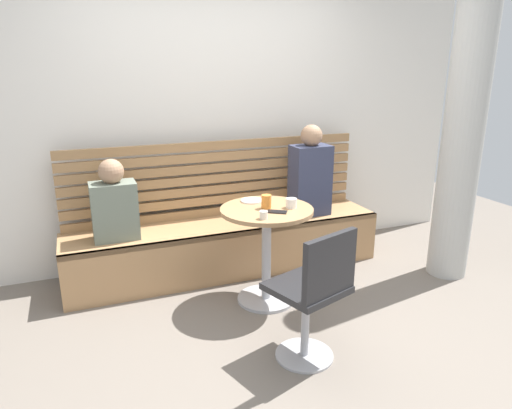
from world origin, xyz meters
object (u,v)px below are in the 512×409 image
object	(u,v)px
cafe_table	(266,237)
plate_small	(252,201)
white_chair	(314,292)
person_adult	(310,175)
booth_bench	(228,247)
cup_tumbler_orange	(266,202)
person_child_left	(114,204)
cup_espresso_small	(264,215)
phone_on_table	(277,212)
cup_ceramic_white	(291,203)

from	to	relation	value
cafe_table	plate_small	distance (m)	0.31
cafe_table	plate_small	world-z (taller)	plate_small
white_chair	person_adult	bearing A→B (deg)	63.02
booth_bench	cup_tumbler_orange	xyz separation A→B (m)	(0.10, -0.62, 0.57)
white_chair	person_child_left	world-z (taller)	person_child_left
cup_tumbler_orange	cup_espresso_small	distance (m)	0.24
booth_bench	cup_espresso_small	distance (m)	1.00
cup_tumbler_orange	person_adult	bearing A→B (deg)	41.26
cup_espresso_small	cup_tumbler_orange	bearing A→B (deg)	62.61
cafe_table	white_chair	world-z (taller)	white_chair
cafe_table	person_child_left	distance (m)	1.19
phone_on_table	booth_bench	bearing A→B (deg)	43.91
person_adult	phone_on_table	bearing A→B (deg)	-132.16
phone_on_table	white_chair	bearing A→B (deg)	-151.76
person_child_left	cup_ceramic_white	world-z (taller)	person_child_left
cup_tumbler_orange	cup_ceramic_white	world-z (taller)	cup_tumbler_orange
person_child_left	cup_ceramic_white	xyz separation A→B (m)	(1.18, -0.65, 0.06)
cafe_table	phone_on_table	distance (m)	0.26
person_child_left	cup_ceramic_white	size ratio (longest dim) A/B	7.85
cafe_table	phone_on_table	bearing A→B (deg)	-76.12
booth_bench	cup_ceramic_white	distance (m)	0.92
booth_bench	white_chair	bearing A→B (deg)	-87.69
cafe_table	white_chair	xyz separation A→B (m)	(-0.04, -0.81, -0.05)
cup_tumbler_orange	booth_bench	bearing A→B (deg)	98.76
person_child_left	booth_bench	bearing A→B (deg)	1.69
phone_on_table	cup_espresso_small	bearing A→B (deg)	158.25
person_child_left	plate_small	world-z (taller)	person_child_left
person_adult	person_child_left	size ratio (longest dim) A/B	1.28
booth_bench	cup_ceramic_white	world-z (taller)	cup_ceramic_white
cup_espresso_small	cup_ceramic_white	distance (m)	0.33
booth_bench	white_chair	distance (m)	1.45
person_adult	cup_espresso_small	xyz separation A→B (m)	(-0.79, -0.81, -0.04)
cup_espresso_small	plate_small	xyz separation A→B (m)	(0.08, 0.42, -0.02)
person_adult	cup_tumbler_orange	xyz separation A→B (m)	(-0.68, -0.59, -0.01)
person_child_left	cup_tumbler_orange	distance (m)	1.17
cup_tumbler_orange	cup_espresso_small	xyz separation A→B (m)	(-0.11, -0.22, -0.02)
cafe_table	person_adult	bearing A→B (deg)	41.39
plate_small	person_adult	bearing A→B (deg)	28.78
booth_bench	person_adult	bearing A→B (deg)	-2.14
cup_ceramic_white	person_child_left	bearing A→B (deg)	151.14
person_adult	cup_ceramic_white	bearing A→B (deg)	-127.73
booth_bench	person_adult	world-z (taller)	person_adult
cafe_table	cup_tumbler_orange	xyz separation A→B (m)	(-0.00, -0.00, 0.27)
person_adult	person_child_left	xyz separation A→B (m)	(-1.69, 0.00, -0.09)
cup_tumbler_orange	cup_espresso_small	world-z (taller)	cup_tumbler_orange
cup_tumbler_orange	plate_small	xyz separation A→B (m)	(-0.03, 0.20, -0.04)
booth_bench	cafe_table	size ratio (longest dim) A/B	3.65
cup_tumbler_orange	plate_small	distance (m)	0.21
cup_espresso_small	cup_ceramic_white	xyz separation A→B (m)	(0.29, 0.16, 0.01)
booth_bench	cup_espresso_small	bearing A→B (deg)	-91.08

